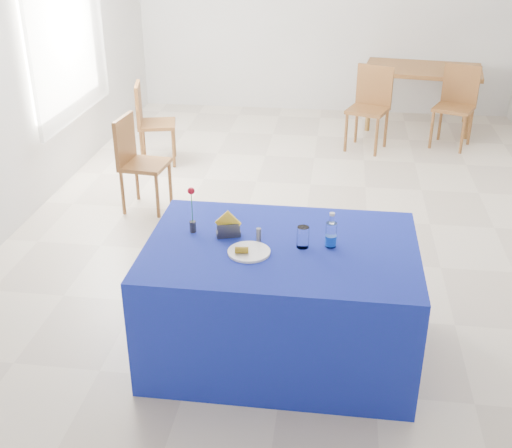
# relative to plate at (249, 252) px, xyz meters

# --- Properties ---
(floor) EXTENTS (7.00, 7.00, 0.00)m
(floor) POSITION_rel_plate_xyz_m (0.22, 2.10, -0.77)
(floor) COLOR beige
(floor) RESTS_ON ground
(room_shell) EXTENTS (7.00, 7.00, 7.00)m
(room_shell) POSITION_rel_plate_xyz_m (0.22, 2.10, 0.98)
(room_shell) COLOR silver
(room_shell) RESTS_ON ground
(window_pane) EXTENTS (0.04, 1.50, 1.60)m
(window_pane) POSITION_rel_plate_xyz_m (-2.25, 2.90, 0.78)
(window_pane) COLOR white
(window_pane) RESTS_ON room_shell
(curtain) EXTENTS (0.04, 1.75, 1.85)m
(curtain) POSITION_rel_plate_xyz_m (-2.18, 2.90, 0.78)
(curtain) COLOR white
(curtain) RESTS_ON room_shell
(plate) EXTENTS (0.25, 0.25, 0.01)m
(plate) POSITION_rel_plate_xyz_m (0.00, 0.00, 0.00)
(plate) COLOR white
(plate) RESTS_ON blue_table
(drinking_glass) EXTENTS (0.07, 0.07, 0.13)m
(drinking_glass) POSITION_rel_plate_xyz_m (0.30, 0.11, 0.06)
(drinking_glass) COLOR white
(drinking_glass) RESTS_ON blue_table
(salt_shaker) EXTENTS (0.03, 0.03, 0.08)m
(salt_shaker) POSITION_rel_plate_xyz_m (-0.14, 0.24, 0.04)
(salt_shaker) COLOR gray
(salt_shaker) RESTS_ON blue_table
(pepper_shaker) EXTENTS (0.03, 0.03, 0.08)m
(pepper_shaker) POSITION_rel_plate_xyz_m (0.04, 0.15, 0.04)
(pepper_shaker) COLOR slate
(pepper_shaker) RESTS_ON blue_table
(blue_table) EXTENTS (1.60, 1.10, 0.76)m
(blue_table) POSITION_rel_plate_xyz_m (0.18, 0.12, -0.39)
(blue_table) COLOR navy
(blue_table) RESTS_ON floor
(water_bottle) EXTENTS (0.07, 0.07, 0.21)m
(water_bottle) POSITION_rel_plate_xyz_m (0.46, 0.15, 0.06)
(water_bottle) COLOR white
(water_bottle) RESTS_ON blue_table
(napkin_holder) EXTENTS (0.16, 0.10, 0.17)m
(napkin_holder) POSITION_rel_plate_xyz_m (-0.15, 0.19, 0.04)
(napkin_holder) COLOR #37373C
(napkin_holder) RESTS_ON blue_table
(rose_vase) EXTENTS (0.04, 0.04, 0.29)m
(rose_vase) POSITION_rel_plate_xyz_m (-0.38, 0.22, 0.13)
(rose_vase) COLOR #222227
(rose_vase) RESTS_ON blue_table
(oak_table) EXTENTS (1.52, 1.09, 0.76)m
(oak_table) POSITION_rel_plate_xyz_m (1.47, 5.01, -0.09)
(oak_table) COLOR olive
(oak_table) RESTS_ON floor
(chair_bg_left) EXTENTS (0.54, 0.54, 0.94)m
(chair_bg_left) POSITION_rel_plate_xyz_m (0.82, 4.12, -0.22)
(chair_bg_left) COLOR brown
(chair_bg_left) RESTS_ON floor
(chair_bg_right) EXTENTS (0.54, 0.54, 0.93)m
(chair_bg_right) POSITION_rel_plate_xyz_m (1.81, 4.34, -0.23)
(chair_bg_right) COLOR brown
(chair_bg_right) RESTS_ON floor
(chair_win_a) EXTENTS (0.43, 0.43, 0.87)m
(chair_win_a) POSITION_rel_plate_xyz_m (-1.34, 2.11, -0.26)
(chair_win_a) COLOR brown
(chair_win_a) RESTS_ON floor
(chair_win_b) EXTENTS (0.47, 0.47, 0.88)m
(chair_win_b) POSITION_rel_plate_xyz_m (-1.56, 3.28, -0.26)
(chair_win_b) COLOR brown
(chair_win_b) RESTS_ON floor
(banana_pieces) EXTENTS (0.08, 0.05, 0.04)m
(banana_pieces) POSITION_rel_plate_xyz_m (-0.04, -0.03, 0.03)
(banana_pieces) COLOR yellow
(banana_pieces) RESTS_ON plate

